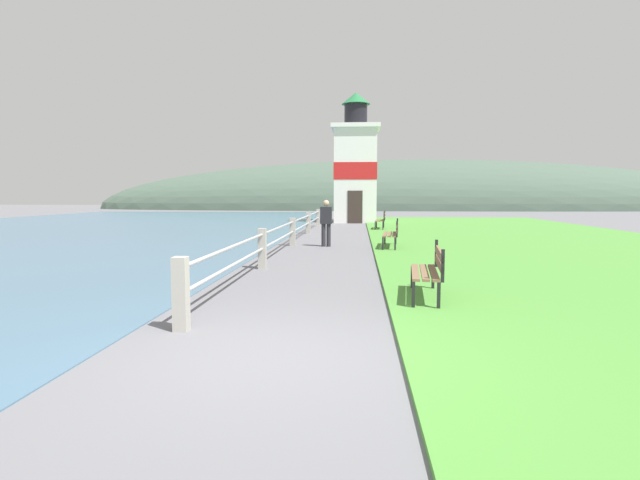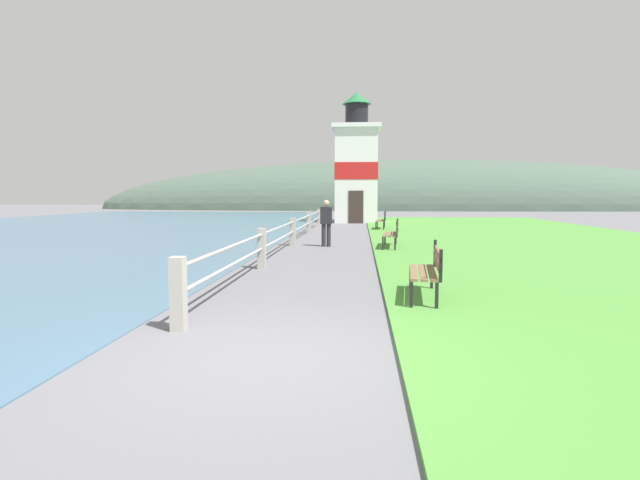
{
  "view_description": "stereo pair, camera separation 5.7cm",
  "coord_description": "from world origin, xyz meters",
  "views": [
    {
      "loc": [
        0.94,
        -5.1,
        1.73
      ],
      "look_at": [
        -0.28,
        10.72,
        0.3
      ],
      "focal_mm": 28.0,
      "sensor_mm": 36.0,
      "label": 1
    },
    {
      "loc": [
        1.0,
        -5.1,
        1.73
      ],
      "look_at": [
        -0.28,
        10.72,
        0.3
      ],
      "focal_mm": 28.0,
      "sensor_mm": 36.0,
      "label": 2
    }
  ],
  "objects": [
    {
      "name": "park_bench_far",
      "position": [
        2.09,
        19.85,
        0.54
      ],
      "size": [
        0.59,
        1.69,
        0.94
      ],
      "rotation": [
        0.0,
        0.0,
        3.07
      ],
      "color": "brown",
      "rests_on": "ground_plane"
    },
    {
      "name": "ground_plane",
      "position": [
        0.0,
        0.0,
        0.0
      ],
      "size": [
        160.0,
        160.0,
        0.0
      ],
      "primitive_type": "plane",
      "color": "slate"
    },
    {
      "name": "park_bench_midway",
      "position": [
        2.05,
        11.1,
        0.54
      ],
      "size": [
        0.63,
        1.99,
        0.94
      ],
      "rotation": [
        0.0,
        0.0,
        3.06
      ],
      "color": "brown",
      "rests_on": "ground_plane"
    },
    {
      "name": "distant_hillside",
      "position": [
        8.0,
        56.61,
        0.0
      ],
      "size": [
        80.0,
        16.0,
        12.0
      ],
      "color": "#475B4C",
      "rests_on": "ground_plane"
    },
    {
      "name": "park_bench_near",
      "position": [
        2.12,
        3.1,
        0.54
      ],
      "size": [
        0.63,
        1.7,
        0.94
      ],
      "rotation": [
        0.0,
        0.0,
        3.05
      ],
      "color": "brown",
      "rests_on": "ground_plane"
    },
    {
      "name": "person_strolling",
      "position": [
        -0.14,
        11.62,
        0.85
      ],
      "size": [
        0.39,
        0.22,
        1.57
      ],
      "rotation": [
        0.0,
        0.0,
        1.53
      ],
      "color": "#28282D",
      "rests_on": "ground_plane"
    },
    {
      "name": "seawall_railing",
      "position": [
        -1.31,
        11.81,
        0.56
      ],
      "size": [
        0.18,
        21.8,
        0.95
      ],
      "color": "#A8A399",
      "rests_on": "ground_plane"
    },
    {
      "name": "lighthouse",
      "position": [
        0.73,
        26.81,
        3.47
      ],
      "size": [
        3.01,
        3.01,
        8.12
      ],
      "color": "white",
      "rests_on": "ground_plane"
    },
    {
      "name": "grass_verge",
      "position": [
        7.41,
        13.3,
        0.03
      ],
      "size": [
        12.0,
        39.91,
        0.06
      ],
      "color": "#4C8E38",
      "rests_on": "ground_plane"
    }
  ]
}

